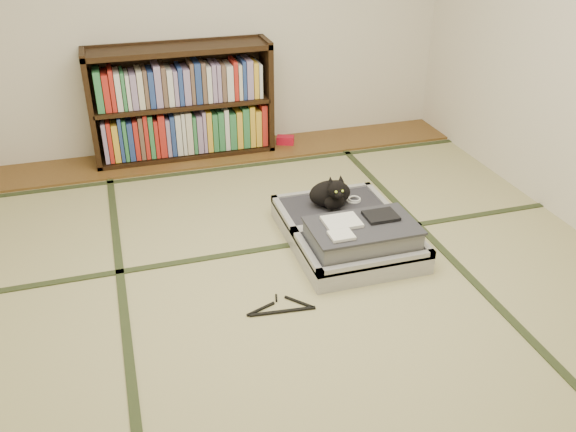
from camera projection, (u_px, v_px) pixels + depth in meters
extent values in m
plane|color=#BEB87E|center=(297.00, 281.00, 3.61)|extent=(4.50, 4.50, 0.00)
cube|color=brown|center=(227.00, 153.00, 5.28)|extent=(4.00, 0.50, 0.02)
cube|color=red|center=(285.00, 140.00, 5.41)|extent=(0.17, 0.14, 0.07)
plane|color=silver|center=(214.00, 5.00, 4.91)|extent=(4.00, 0.00, 4.00)
cube|color=#2D381E|center=(124.00, 311.00, 3.35)|extent=(0.05, 4.50, 0.01)
cube|color=#2D381E|center=(447.00, 255.00, 3.86)|extent=(0.05, 4.50, 0.01)
cube|color=#2D381E|center=(278.00, 247.00, 3.94)|extent=(4.00, 0.05, 0.01)
cube|color=#2D381E|center=(235.00, 167.00, 5.03)|extent=(4.00, 0.05, 0.01)
cube|color=black|center=(91.00, 111.00, 4.84)|extent=(0.04, 0.34, 0.96)
cube|color=black|center=(267.00, 95.00, 5.21)|extent=(0.04, 0.34, 0.96)
cube|color=black|center=(186.00, 152.00, 5.24)|extent=(1.49, 0.34, 0.04)
cube|color=black|center=(177.00, 49.00, 4.81)|extent=(1.49, 0.34, 0.04)
cube|color=black|center=(182.00, 103.00, 5.02)|extent=(1.42, 0.34, 0.03)
cube|color=black|center=(179.00, 97.00, 5.16)|extent=(1.49, 0.02, 0.96)
cube|color=gray|center=(185.00, 129.00, 5.11)|extent=(1.34, 0.24, 0.40)
cube|color=gray|center=(181.00, 81.00, 4.91)|extent=(1.34, 0.24, 0.36)
cube|color=#AFAEB3|center=(361.00, 253.00, 3.76)|extent=(0.74, 0.49, 0.13)
cube|color=#29282F|center=(361.00, 249.00, 3.74)|extent=(0.66, 0.42, 0.10)
cube|color=#AFAEB3|center=(377.00, 264.00, 3.53)|extent=(0.74, 0.04, 0.05)
cube|color=#AFAEB3|center=(348.00, 226.00, 3.91)|extent=(0.74, 0.04, 0.05)
cube|color=#AFAEB3|center=(307.00, 253.00, 3.63)|extent=(0.04, 0.49, 0.05)
cube|color=#AFAEB3|center=(414.00, 235.00, 3.81)|extent=(0.04, 0.49, 0.05)
cube|color=#AFAEB3|center=(333.00, 216.00, 4.17)|extent=(0.74, 0.49, 0.13)
cube|color=#29282F|center=(333.00, 212.00, 4.15)|extent=(0.66, 0.42, 0.10)
cube|color=#AFAEB3|center=(346.00, 223.00, 3.95)|extent=(0.74, 0.04, 0.05)
cube|color=#AFAEB3|center=(322.00, 193.00, 4.33)|extent=(0.74, 0.04, 0.05)
cube|color=#AFAEB3|center=(284.00, 215.00, 4.05)|extent=(0.04, 0.49, 0.05)
cube|color=#AFAEB3|center=(381.00, 200.00, 4.23)|extent=(0.04, 0.49, 0.05)
cylinder|color=black|center=(347.00, 224.00, 3.93)|extent=(0.67, 0.02, 0.02)
cube|color=gray|center=(362.00, 236.00, 3.70)|extent=(0.63, 0.39, 0.13)
cube|color=#33333A|center=(363.00, 226.00, 3.66)|extent=(0.65, 0.41, 0.01)
cube|color=white|center=(342.00, 222.00, 3.66)|extent=(0.22, 0.18, 0.02)
cube|color=black|center=(381.00, 216.00, 3.73)|extent=(0.20, 0.16, 0.02)
cube|color=white|center=(341.00, 235.00, 3.52)|extent=(0.14, 0.12, 0.02)
cube|color=white|center=(342.00, 280.00, 3.50)|extent=(0.06, 0.01, 0.04)
cube|color=white|center=(361.00, 278.00, 3.54)|extent=(0.05, 0.01, 0.03)
cube|color=orange|center=(415.00, 267.00, 3.62)|extent=(0.05, 0.01, 0.03)
cube|color=#197F33|center=(405.00, 266.00, 3.59)|extent=(0.04, 0.01, 0.03)
ellipsoid|color=black|center=(330.00, 194.00, 4.10)|extent=(0.29, 0.19, 0.18)
ellipsoid|color=black|center=(334.00, 202.00, 4.04)|extent=(0.14, 0.10, 0.10)
ellipsoid|color=black|center=(336.00, 189.00, 3.97)|extent=(0.12, 0.11, 0.12)
sphere|color=black|center=(339.00, 195.00, 3.93)|extent=(0.06, 0.06, 0.06)
cone|color=black|center=(330.00, 180.00, 3.94)|extent=(0.04, 0.05, 0.06)
cone|color=black|center=(341.00, 179.00, 3.96)|extent=(0.04, 0.05, 0.06)
sphere|color=#A5BF33|center=(336.00, 192.00, 3.91)|extent=(0.02, 0.02, 0.02)
sphere|color=#A5BF33|center=(342.00, 191.00, 3.92)|extent=(0.02, 0.02, 0.02)
cylinder|color=black|center=(338.00, 194.00, 4.24)|extent=(0.17, 0.10, 0.03)
torus|color=white|center=(353.00, 200.00, 4.20)|extent=(0.10, 0.10, 0.01)
torus|color=white|center=(354.00, 199.00, 4.19)|extent=(0.09, 0.09, 0.01)
cube|color=black|center=(283.00, 311.00, 3.34)|extent=(0.37, 0.05, 0.01)
cube|color=black|center=(261.00, 309.00, 3.36)|extent=(0.18, 0.08, 0.01)
cube|color=black|center=(299.00, 302.00, 3.42)|extent=(0.13, 0.15, 0.01)
cylinder|color=black|center=(276.00, 298.00, 3.45)|extent=(0.03, 0.07, 0.01)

